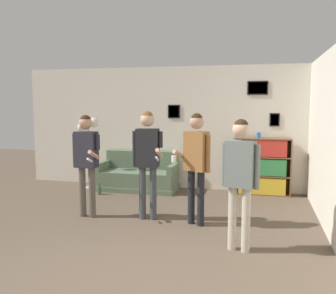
{
  "coord_description": "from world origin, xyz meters",
  "views": [
    {
      "loc": [
        1.64,
        -3.41,
        1.89
      ],
      "look_at": [
        0.2,
        2.35,
        1.2
      ],
      "focal_mm": 40.0,
      "sensor_mm": 36.0,
      "label": 1
    }
  ],
  "objects_px": {
    "couch": "(138,177)",
    "drinking_cup": "(258,135)",
    "person_player_foreground_center": "(147,153)",
    "bottle_on_floor": "(99,190)",
    "person_watcher_holding_cup": "(196,156)",
    "person_player_foreground_left": "(86,155)",
    "bookshelf": "(262,166)",
    "person_spectator_near_bookshelf": "(240,171)",
    "floor_lamp": "(88,133)"
  },
  "relations": [
    {
      "from": "floor_lamp",
      "to": "drinking_cup",
      "type": "distance_m",
      "value": 3.66
    },
    {
      "from": "bottle_on_floor",
      "to": "drinking_cup",
      "type": "relative_size",
      "value": 2.0
    },
    {
      "from": "person_player_foreground_left",
      "to": "person_watcher_holding_cup",
      "type": "distance_m",
      "value": 1.83
    },
    {
      "from": "bookshelf",
      "to": "person_player_foreground_left",
      "type": "bearing_deg",
      "value": -140.61
    },
    {
      "from": "floor_lamp",
      "to": "person_player_foreground_center",
      "type": "xyz_separation_m",
      "value": [
        1.92,
        -1.81,
        -0.15
      ]
    },
    {
      "from": "bottle_on_floor",
      "to": "person_spectator_near_bookshelf",
      "type": "bearing_deg",
      "value": -37.95
    },
    {
      "from": "drinking_cup",
      "to": "couch",
      "type": "bearing_deg",
      "value": -175.47
    },
    {
      "from": "person_player_foreground_center",
      "to": "person_player_foreground_left",
      "type": "bearing_deg",
      "value": -173.41
    },
    {
      "from": "drinking_cup",
      "to": "person_watcher_holding_cup",
      "type": "bearing_deg",
      "value": -111.58
    },
    {
      "from": "person_player_foreground_center",
      "to": "person_spectator_near_bookshelf",
      "type": "xyz_separation_m",
      "value": [
        1.53,
        -0.98,
        -0.06
      ]
    },
    {
      "from": "person_watcher_holding_cup",
      "to": "drinking_cup",
      "type": "bearing_deg",
      "value": 68.42
    },
    {
      "from": "bookshelf",
      "to": "bottle_on_floor",
      "type": "bearing_deg",
      "value": -165.56
    },
    {
      "from": "bottle_on_floor",
      "to": "drinking_cup",
      "type": "xyz_separation_m",
      "value": [
        3.2,
        0.85,
        1.15
      ]
    },
    {
      "from": "bookshelf",
      "to": "drinking_cup",
      "type": "bearing_deg",
      "value": 179.69
    },
    {
      "from": "floor_lamp",
      "to": "person_watcher_holding_cup",
      "type": "relative_size",
      "value": 0.91
    },
    {
      "from": "drinking_cup",
      "to": "person_player_foreground_center",
      "type": "bearing_deg",
      "value": -127.86
    },
    {
      "from": "couch",
      "to": "person_player_foreground_left",
      "type": "relative_size",
      "value": 1.02
    },
    {
      "from": "floor_lamp",
      "to": "person_spectator_near_bookshelf",
      "type": "distance_m",
      "value": 4.44
    },
    {
      "from": "bookshelf",
      "to": "person_player_foreground_left",
      "type": "distance_m",
      "value": 3.7
    },
    {
      "from": "person_player_foreground_center",
      "to": "bottle_on_floor",
      "type": "xyz_separation_m",
      "value": [
        -1.48,
        1.36,
        -1.01
      ]
    },
    {
      "from": "person_player_foreground_left",
      "to": "person_player_foreground_center",
      "type": "height_order",
      "value": "person_player_foreground_center"
    },
    {
      "from": "person_player_foreground_left",
      "to": "drinking_cup",
      "type": "relative_size",
      "value": 14.34
    },
    {
      "from": "bookshelf",
      "to": "bottle_on_floor",
      "type": "height_order",
      "value": "bookshelf"
    },
    {
      "from": "person_watcher_holding_cup",
      "to": "couch",
      "type": "bearing_deg",
      "value": 128.23
    },
    {
      "from": "bookshelf",
      "to": "person_watcher_holding_cup",
      "type": "bearing_deg",
      "value": -113.62
    },
    {
      "from": "person_player_foreground_left",
      "to": "couch",
      "type": "bearing_deg",
      "value": 85.15
    },
    {
      "from": "person_spectator_near_bookshelf",
      "to": "drinking_cup",
      "type": "distance_m",
      "value": 3.2
    },
    {
      "from": "bottle_on_floor",
      "to": "person_player_foreground_center",
      "type": "bearing_deg",
      "value": -42.63
    },
    {
      "from": "person_spectator_near_bookshelf",
      "to": "person_player_foreground_center",
      "type": "bearing_deg",
      "value": 147.24
    },
    {
      "from": "floor_lamp",
      "to": "person_player_foreground_center",
      "type": "height_order",
      "value": "person_player_foreground_center"
    },
    {
      "from": "person_player_foreground_left",
      "to": "person_spectator_near_bookshelf",
      "type": "bearing_deg",
      "value": -18.74
    },
    {
      "from": "person_player_foreground_left",
      "to": "bookshelf",
      "type": "bearing_deg",
      "value": 39.39
    },
    {
      "from": "couch",
      "to": "drinking_cup",
      "type": "distance_m",
      "value": 2.74
    },
    {
      "from": "person_watcher_holding_cup",
      "to": "person_player_foreground_center",
      "type": "bearing_deg",
      "value": 173.89
    },
    {
      "from": "floor_lamp",
      "to": "drinking_cup",
      "type": "relative_size",
      "value": 13.3
    },
    {
      "from": "person_player_foreground_left",
      "to": "person_spectator_near_bookshelf",
      "type": "distance_m",
      "value": 2.69
    },
    {
      "from": "floor_lamp",
      "to": "drinking_cup",
      "type": "xyz_separation_m",
      "value": [
        3.64,
        0.4,
        -0.01
      ]
    },
    {
      "from": "couch",
      "to": "person_player_foreground_center",
      "type": "distance_m",
      "value": 2.33
    },
    {
      "from": "bookshelf",
      "to": "floor_lamp",
      "type": "xyz_separation_m",
      "value": [
        -3.74,
        -0.4,
        0.66
      ]
    },
    {
      "from": "person_player_foreground_left",
      "to": "person_spectator_near_bookshelf",
      "type": "relative_size",
      "value": 1.0
    },
    {
      "from": "floor_lamp",
      "to": "person_watcher_holding_cup",
      "type": "height_order",
      "value": "person_watcher_holding_cup"
    },
    {
      "from": "person_player_foreground_left",
      "to": "bottle_on_floor",
      "type": "distance_m",
      "value": 1.82
    },
    {
      "from": "person_player_foreground_center",
      "to": "person_watcher_holding_cup",
      "type": "relative_size",
      "value": 1.02
    },
    {
      "from": "couch",
      "to": "person_spectator_near_bookshelf",
      "type": "xyz_separation_m",
      "value": [
        2.37,
        -2.99,
        0.77
      ]
    },
    {
      "from": "couch",
      "to": "person_spectator_near_bookshelf",
      "type": "bearing_deg",
      "value": -51.64
    },
    {
      "from": "bookshelf",
      "to": "person_player_foreground_center",
      "type": "distance_m",
      "value": 2.91
    },
    {
      "from": "bookshelf",
      "to": "person_watcher_holding_cup",
      "type": "distance_m",
      "value": 2.56
    },
    {
      "from": "couch",
      "to": "drinking_cup",
      "type": "bearing_deg",
      "value": 4.53
    },
    {
      "from": "person_player_foreground_left",
      "to": "person_player_foreground_center",
      "type": "xyz_separation_m",
      "value": [
        1.02,
        0.12,
        0.05
      ]
    },
    {
      "from": "couch",
      "to": "person_watcher_holding_cup",
      "type": "xyz_separation_m",
      "value": [
        1.65,
        -2.09,
        0.8
      ]
    }
  ]
}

